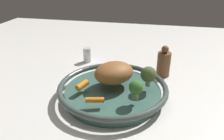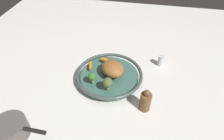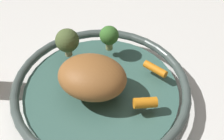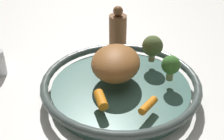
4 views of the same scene
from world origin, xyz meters
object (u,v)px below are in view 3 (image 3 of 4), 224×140
Objects in this scene: broccoli_floret_small at (109,36)px; roast_chicken_piece at (93,78)px; baby_carrot_left at (145,103)px; serving_bowl at (101,92)px; broccoli_floret_mid at (67,41)px; baby_carrot_right at (155,69)px.

roast_chicken_piece is at bearing 133.68° from broccoli_floret_small.
roast_chicken_piece is 3.04× the size of baby_carrot_left.
baby_carrot_left is at bearing -144.95° from roast_chicken_piece.
serving_bowl is 0.12m from broccoli_floret_mid.
serving_bowl is 0.12m from broccoli_floret_small.
baby_carrot_right is at bearing -103.71° from serving_bowl.
roast_chicken_piece reaches higher than baby_carrot_left.
serving_bowl is at bearing -172.63° from broccoli_floret_mid.
roast_chicken_piece is at bearing 78.97° from baby_carrot_right.
baby_carrot_right is at bearing -137.48° from broccoli_floret_mid.
baby_carrot_right is 0.79× the size of broccoli_floret_mid.
broccoli_floret_small is at bearing -109.18° from broccoli_floret_mid.
broccoli_floret_mid is at bearing 70.82° from broccoli_floret_small.
baby_carrot_left is 0.20m from broccoli_floret_mid.
baby_carrot_left is 0.17m from broccoli_floret_small.
roast_chicken_piece is at bearing 96.27° from serving_bowl.
baby_carrot_left is at bearing 131.37° from baby_carrot_right.
roast_chicken_piece reaches higher than serving_bowl.
roast_chicken_piece is at bearing 35.05° from baby_carrot_left.
baby_carrot_right is (-0.03, -0.11, 0.03)m from serving_bowl.
serving_bowl is 2.70× the size of roast_chicken_piece.
serving_bowl is 8.20× the size of baby_carrot_left.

